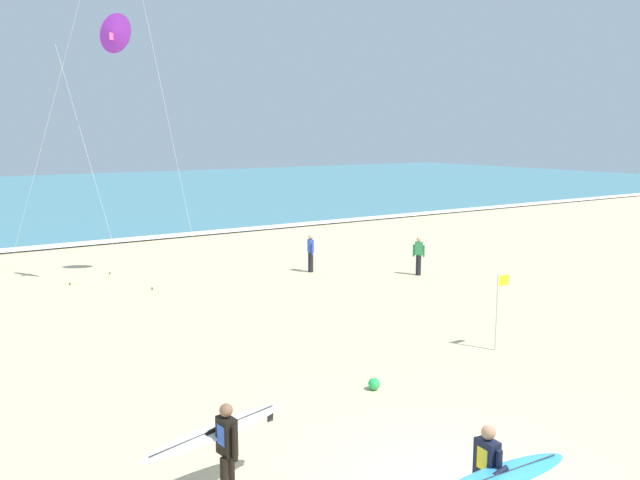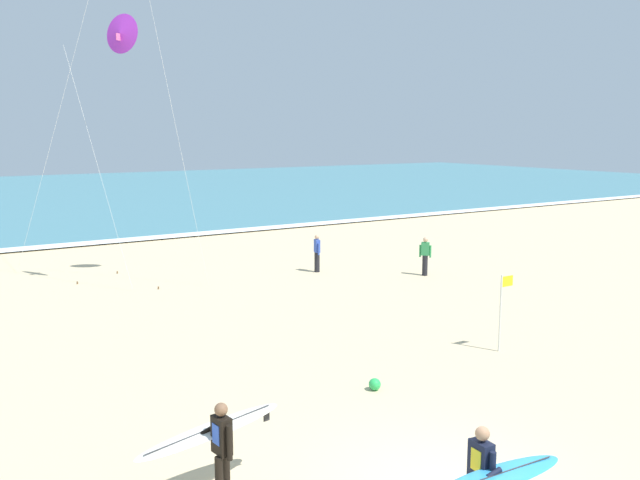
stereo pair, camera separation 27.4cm
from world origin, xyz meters
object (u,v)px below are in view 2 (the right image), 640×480
at_px(kite_delta_violet_mid, 121,34).
at_px(surfer_trailing, 490,475).
at_px(bystander_blue_top, 317,253).
at_px(lifeguard_flag, 502,305).
at_px(surfer_lead, 216,439).
at_px(bystander_green_top, 425,256).
at_px(beach_ball, 375,384).

bearing_deg(kite_delta_violet_mid, surfer_trailing, -91.31).
bearing_deg(bystander_blue_top, lifeguard_flag, -96.68).
distance_m(surfer_lead, bystander_green_top, 18.08).
bearing_deg(lifeguard_flag, kite_delta_violet_mid, 117.36).
distance_m(surfer_trailing, bystander_green_top, 18.32).
height_order(bystander_blue_top, beach_ball, bystander_blue_top).
bearing_deg(surfer_lead, kite_delta_violet_mid, 77.87).
xyz_separation_m(kite_delta_violet_mid, lifeguard_flag, (6.27, -12.12, -7.91)).
distance_m(surfer_lead, bystander_blue_top, 17.85).
bearing_deg(kite_delta_violet_mid, surfer_lead, -102.13).
height_order(surfer_trailing, kite_delta_violet_mid, kite_delta_violet_mid).
distance_m(kite_delta_violet_mid, bystander_blue_top, 11.33).
bearing_deg(beach_ball, bystander_blue_top, 63.57).
bearing_deg(bystander_blue_top, bystander_green_top, -41.47).
bearing_deg(surfer_lead, bystander_blue_top, 52.70).
distance_m(kite_delta_violet_mid, bystander_green_top, 14.27).
distance_m(surfer_trailing, bystander_blue_top, 19.09).
xyz_separation_m(surfer_trailing, kite_delta_violet_mid, (0.41, 18.07, 8.13)).
bearing_deg(beach_ball, surfer_lead, -154.26).
height_order(bystander_green_top, beach_ball, bystander_green_top).
height_order(surfer_lead, beach_ball, surfer_lead).
bearing_deg(lifeguard_flag, bystander_green_top, 60.91).
xyz_separation_m(kite_delta_violet_mid, bystander_green_top, (10.96, -3.70, -8.36)).
bearing_deg(surfer_trailing, bystander_green_top, 51.65).
relative_size(bystander_green_top, lifeguard_flag, 0.76).
distance_m(surfer_lead, kite_delta_violet_mid, 17.30).
bearing_deg(lifeguard_flag, surfer_trailing, -138.34).
bearing_deg(surfer_trailing, beach_ball, 68.76).
relative_size(kite_delta_violet_mid, bystander_green_top, 6.23).
relative_size(bystander_green_top, bystander_blue_top, 1.00).
relative_size(surfer_lead, lifeguard_flag, 1.26).
height_order(surfer_lead, bystander_blue_top, surfer_lead).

